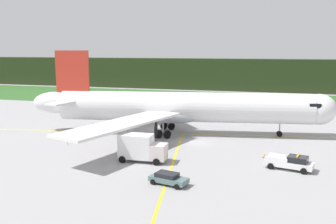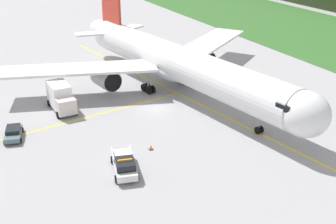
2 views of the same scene
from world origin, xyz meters
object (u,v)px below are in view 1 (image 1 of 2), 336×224
object	(u,v)px
airliner	(179,108)
catering_truck	(141,148)
staff_car	(168,178)
apron_cone	(265,155)
ops_pickup_truck	(291,162)

from	to	relation	value
airliner	catering_truck	xyz separation A→B (m)	(-0.72, -16.85, -2.71)
staff_car	airliner	bearing A→B (deg)	101.87
catering_truck	staff_car	world-z (taller)	catering_truck
airliner	catering_truck	bearing A→B (deg)	-92.45
staff_car	apron_cone	distance (m)	16.57
staff_car	apron_cone	xyz separation A→B (m)	(9.75, 13.39, -0.41)
airliner	apron_cone	world-z (taller)	airliner
catering_truck	staff_car	xyz separation A→B (m)	(5.75, -7.09, -1.16)
ops_pickup_truck	apron_cone	bearing A→B (deg)	126.32
catering_truck	apron_cone	xyz separation A→B (m)	(15.51, 6.30, -1.57)
ops_pickup_truck	apron_cone	size ratio (longest dim) A/B	9.93
ops_pickup_truck	catering_truck	size ratio (longest dim) A/B	0.95
catering_truck	apron_cone	size ratio (longest dim) A/B	10.40
airliner	apron_cone	bearing A→B (deg)	-35.52
airliner	staff_car	distance (m)	24.77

